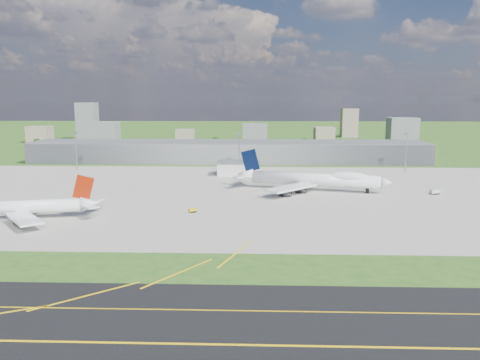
{
  "coord_description": "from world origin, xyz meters",
  "views": [
    {
      "loc": [
        20.96,
        -194.37,
        47.31
      ],
      "look_at": [
        13.45,
        27.91,
        9.0
      ],
      "focal_mm": 35.0,
      "sensor_mm": 36.0,
      "label": 1
    }
  ],
  "objects_px": {
    "van_white_far": "(435,192)",
    "airliner_red_twin": "(20,208)",
    "airliner_blue_quad": "(315,180)",
    "tug_yellow": "(193,211)",
    "van_white_near": "(284,192)"
  },
  "relations": [
    {
      "from": "airliner_blue_quad",
      "to": "van_white_near",
      "type": "height_order",
      "value": "airliner_blue_quad"
    },
    {
      "from": "van_white_far",
      "to": "airliner_red_twin",
      "type": "bearing_deg",
      "value": 179.3
    },
    {
      "from": "tug_yellow",
      "to": "airliner_red_twin",
      "type": "bearing_deg",
      "value": 156.48
    },
    {
      "from": "airliner_blue_quad",
      "to": "van_white_far",
      "type": "distance_m",
      "value": 60.47
    },
    {
      "from": "airliner_red_twin",
      "to": "airliner_blue_quad",
      "type": "relative_size",
      "value": 0.8
    },
    {
      "from": "airliner_blue_quad",
      "to": "van_white_near",
      "type": "distance_m",
      "value": 21.37
    },
    {
      "from": "van_white_near",
      "to": "van_white_far",
      "type": "height_order",
      "value": "van_white_near"
    },
    {
      "from": "tug_yellow",
      "to": "van_white_near",
      "type": "bearing_deg",
      "value": 8.43
    },
    {
      "from": "airliner_red_twin",
      "to": "tug_yellow",
      "type": "bearing_deg",
      "value": -179.28
    },
    {
      "from": "airliner_blue_quad",
      "to": "tug_yellow",
      "type": "relative_size",
      "value": 21.58
    },
    {
      "from": "tug_yellow",
      "to": "van_white_far",
      "type": "relative_size",
      "value": 0.69
    },
    {
      "from": "airliner_blue_quad",
      "to": "tug_yellow",
      "type": "distance_m",
      "value": 76.96
    },
    {
      "from": "tug_yellow",
      "to": "van_white_far",
      "type": "bearing_deg",
      "value": -14.81
    },
    {
      "from": "van_white_near",
      "to": "van_white_far",
      "type": "relative_size",
      "value": 1.07
    },
    {
      "from": "airliner_red_twin",
      "to": "van_white_near",
      "type": "relative_size",
      "value": 11.08
    }
  ]
}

